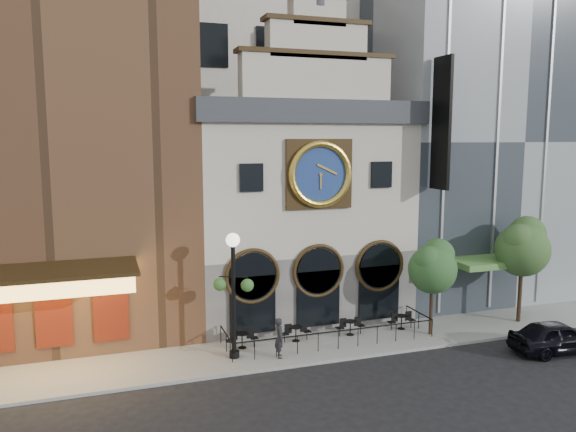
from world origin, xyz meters
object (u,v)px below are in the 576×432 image
at_px(bistro_2, 350,326).
at_px(lamppost, 233,281).
at_px(pedestrian, 280,338).
at_px(tree_right, 523,245).
at_px(bistro_0, 242,339).
at_px(bistro_3, 401,321).
at_px(car_right, 558,337).
at_px(tree_left, 433,265).
at_px(bistro_1, 296,332).

distance_m(bistro_2, lamppost, 7.28).
bearing_deg(lamppost, pedestrian, 7.25).
bearing_deg(bistro_2, tree_right, -5.38).
relative_size(bistro_0, bistro_3, 1.00).
bearing_deg(bistro_0, car_right, -19.36).
relative_size(car_right, tree_left, 0.93).
relative_size(bistro_0, tree_right, 0.27).
xyz_separation_m(pedestrian, tree_right, (14.41, 0.75, 3.39)).
height_order(lamppost, tree_left, lamppost).
relative_size(bistro_1, tree_left, 0.31).
bearing_deg(tree_left, pedestrian, -176.54).
height_order(bistro_0, bistro_1, same).
bearing_deg(tree_left, tree_right, 2.27).
distance_m(bistro_3, tree_right, 8.03).
distance_m(car_right, pedestrian, 13.56).
height_order(bistro_2, tree_left, tree_left).
bearing_deg(bistro_3, pedestrian, -167.42).
bearing_deg(car_right, lamppost, 80.89).
bearing_deg(tree_left, car_right, -40.60).
relative_size(bistro_3, tree_right, 0.27).
distance_m(bistro_2, tree_right, 10.75).
height_order(bistro_2, car_right, car_right).
height_order(bistro_0, pedestrian, pedestrian).
relative_size(bistro_3, tree_left, 0.31).
height_order(pedestrian, tree_left, tree_left).
bearing_deg(bistro_0, tree_left, -6.73).
xyz_separation_m(bistro_3, pedestrian, (-7.44, -1.66, 0.49)).
distance_m(bistro_1, pedestrian, 2.31).
bearing_deg(tree_right, lamppost, -179.63).
relative_size(bistro_3, car_right, 0.34).
relative_size(bistro_2, tree_left, 0.31).
xyz_separation_m(lamppost, tree_right, (16.44, 0.11, 0.66)).
relative_size(bistro_1, car_right, 0.34).
bearing_deg(car_right, pedestrian, 81.30).
bearing_deg(bistro_0, bistro_3, -0.19).
relative_size(bistro_1, bistro_2, 1.00).
bearing_deg(bistro_2, car_right, -30.39).
bearing_deg(lamppost, bistro_3, 30.96).
bearing_deg(bistro_3, lamppost, -173.86).
relative_size(bistro_0, bistro_1, 1.00).
distance_m(bistro_0, pedestrian, 2.25).
distance_m(bistro_0, tree_right, 16.30).
bearing_deg(lamppost, tree_left, 24.14).
relative_size(pedestrian, lamppost, 0.32).
xyz_separation_m(bistro_2, bistro_3, (3.01, -0.03, 0.00)).
xyz_separation_m(bistro_1, tree_left, (7.11, -1.23, 3.23)).
xyz_separation_m(bistro_0, bistro_1, (2.82, 0.06, 0.00)).
height_order(car_right, pedestrian, pedestrian).
xyz_separation_m(bistro_1, lamppost, (-3.45, -1.11, 3.22)).
distance_m(bistro_3, lamppost, 10.05).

